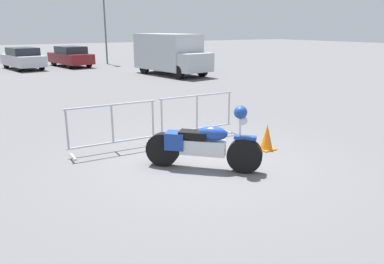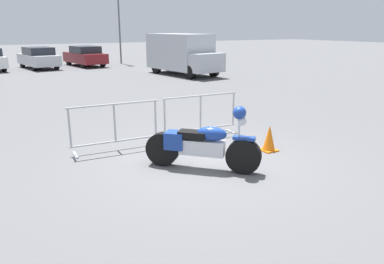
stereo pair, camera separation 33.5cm
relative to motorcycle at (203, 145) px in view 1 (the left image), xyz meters
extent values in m
plane|color=#5B5B5E|center=(0.23, 0.32, -0.49)|extent=(120.00, 120.00, 0.00)
cylinder|color=black|center=(0.57, -0.57, -0.16)|extent=(0.61, 0.60, 0.67)
cylinder|color=black|center=(-0.57, 0.57, -0.16)|extent=(0.61, 0.60, 0.67)
cube|color=silver|center=(0.00, 0.00, -0.05)|extent=(0.80, 0.79, 0.29)
ellipsoid|color=navy|center=(0.13, -0.13, 0.24)|extent=(0.61, 0.60, 0.27)
cube|color=black|center=(-0.13, 0.13, 0.20)|extent=(0.59, 0.59, 0.13)
cube|color=navy|center=(-0.39, 0.38, 0.05)|extent=(0.50, 0.50, 0.33)
cube|color=navy|center=(0.57, -0.57, 0.20)|extent=(0.40, 0.40, 0.06)
cylinder|color=silver|center=(0.50, -0.50, 0.34)|extent=(0.06, 0.06, 0.47)
sphere|color=silver|center=(0.54, -0.53, 0.52)|extent=(0.17, 0.17, 0.17)
sphere|color=navy|center=(0.50, -0.50, 0.68)|extent=(0.25, 0.25, 0.25)
cylinder|color=#9EA0A5|center=(-1.10, 1.96, 0.56)|extent=(2.04, 0.12, 0.04)
cylinder|color=#9EA0A5|center=(-1.10, 1.96, -0.29)|extent=(2.04, 0.12, 0.04)
cylinder|color=#9EA0A5|center=(-2.07, 1.99, 0.13)|extent=(0.05, 0.05, 0.85)
cylinder|color=#9EA0A5|center=(-1.10, 1.96, 0.13)|extent=(0.05, 0.05, 0.85)
cylinder|color=#9EA0A5|center=(-0.13, 1.92, 0.13)|extent=(0.05, 0.05, 0.85)
cube|color=#9EA0A5|center=(-2.00, 1.99, -0.48)|extent=(0.08, 0.44, 0.03)
cube|color=#9EA0A5|center=(-0.20, 1.92, -0.48)|extent=(0.08, 0.44, 0.03)
cylinder|color=#9EA0A5|center=(1.10, 1.96, 0.56)|extent=(2.04, 0.12, 0.04)
cylinder|color=#9EA0A5|center=(1.10, 1.96, -0.29)|extent=(2.04, 0.12, 0.04)
cylinder|color=#9EA0A5|center=(0.13, 1.99, 0.13)|extent=(0.05, 0.05, 0.85)
cylinder|color=#9EA0A5|center=(1.10, 1.96, 0.13)|extent=(0.05, 0.05, 0.85)
cylinder|color=#9EA0A5|center=(2.07, 1.92, 0.13)|extent=(0.05, 0.05, 0.85)
cube|color=#9EA0A5|center=(0.20, 1.99, -0.48)|extent=(0.08, 0.44, 0.03)
cube|color=#9EA0A5|center=(2.00, 1.92, -0.48)|extent=(0.08, 0.44, 0.03)
cube|color=#B2B7BC|center=(6.59, 13.84, 0.82)|extent=(2.62, 4.36, 2.00)
cube|color=#B2B7BC|center=(6.98, 11.38, 0.35)|extent=(2.02, 1.19, 1.00)
cylinder|color=black|center=(7.75, 11.90, -0.13)|extent=(0.35, 0.75, 0.72)
cylinder|color=black|center=(6.09, 11.64, -0.13)|extent=(0.35, 0.75, 0.72)
cylinder|color=black|center=(7.23, 15.16, -0.13)|extent=(0.35, 0.75, 0.72)
cylinder|color=black|center=(5.57, 14.90, -0.13)|extent=(0.35, 0.75, 0.72)
cube|color=#B7BABF|center=(-0.22, 21.24, 0.09)|extent=(2.35, 4.35, 0.67)
cube|color=#1E232B|center=(-0.19, 21.10, 0.67)|extent=(1.88, 2.34, 0.48)
cylinder|color=black|center=(-1.13, 22.43, -0.19)|extent=(0.31, 0.64, 0.61)
cylinder|color=black|center=(0.26, 22.66, -0.19)|extent=(0.31, 0.64, 0.61)
cylinder|color=black|center=(-0.69, 19.82, -0.19)|extent=(0.31, 0.64, 0.61)
cylinder|color=black|center=(0.70, 20.06, -0.19)|extent=(0.31, 0.64, 0.61)
cube|color=maroon|center=(2.89, 21.37, 0.09)|extent=(2.34, 4.34, 0.67)
cube|color=#1E232B|center=(2.91, 21.23, 0.67)|extent=(1.87, 2.34, 0.48)
cylinder|color=black|center=(1.98, 22.55, -0.19)|extent=(0.31, 0.64, 0.61)
cylinder|color=black|center=(3.36, 22.79, -0.19)|extent=(0.31, 0.64, 0.61)
cylinder|color=black|center=(2.42, 19.95, -0.19)|extent=(0.31, 0.64, 0.61)
cylinder|color=black|center=(3.80, 20.19, -0.19)|extent=(0.31, 0.64, 0.61)
cylinder|color=#ADA89E|center=(8.57, 15.59, -0.42)|extent=(3.83, 3.83, 0.14)
cylinder|color=#38662D|center=(8.57, 15.59, -0.34)|extent=(3.52, 3.52, 0.02)
sphere|color=#1E511E|center=(7.66, 15.20, 0.10)|extent=(1.07, 1.07, 1.07)
sphere|color=#33702D|center=(8.74, 14.84, -0.04)|extent=(0.74, 0.74, 0.74)
sphere|color=#33702D|center=(8.71, 15.45, -0.01)|extent=(0.82, 0.82, 0.82)
cube|color=orange|center=(1.88, 0.24, -0.48)|extent=(0.34, 0.34, 0.03)
cone|color=orange|center=(1.88, 0.24, -0.18)|extent=(0.28, 0.28, 0.56)
cylinder|color=#595B60|center=(5.75, 21.99, 2.26)|extent=(0.12, 0.12, 5.50)
camera|label=1|loc=(-3.78, -5.75, 2.19)|focal=35.00mm
camera|label=2|loc=(-3.49, -5.92, 2.19)|focal=35.00mm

